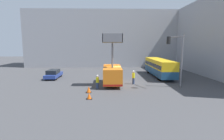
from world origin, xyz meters
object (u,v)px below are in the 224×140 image
at_px(road_worker_directing, 133,77).
at_px(parked_car_curbside, 54,74).
at_px(traffic_cone_mid_road, 89,96).
at_px(road_worker_near_truck, 97,82).
at_px(traffic_light_pole, 178,53).
at_px(utility_truck, 112,73).
at_px(city_bus, 159,66).
at_px(traffic_cone_near_truck, 89,90).

relative_size(road_worker_directing, parked_car_curbside, 0.41).
relative_size(traffic_cone_mid_road, parked_car_curbside, 0.14).
xyz_separation_m(road_worker_near_truck, parked_car_curbside, (-7.63, 7.17, -0.15)).
relative_size(traffic_light_pole, road_worker_near_truck, 3.78).
bearing_deg(traffic_cone_mid_road, road_worker_directing, 50.42).
relative_size(traffic_light_pole, road_worker_directing, 3.49).
relative_size(traffic_light_pole, traffic_cone_mid_road, 10.16).
relative_size(utility_truck, road_worker_directing, 3.56).
bearing_deg(traffic_cone_mid_road, parked_car_curbside, 121.72).
xyz_separation_m(city_bus, road_worker_directing, (-5.42, -6.02, -0.79)).
xyz_separation_m(city_bus, road_worker_near_truck, (-10.33, -8.54, -0.88)).
height_order(road_worker_near_truck, road_worker_directing, road_worker_directing).
relative_size(traffic_cone_near_truck, traffic_cone_mid_road, 1.08).
height_order(road_worker_near_truck, traffic_cone_mid_road, road_worker_near_truck).
relative_size(city_bus, road_worker_directing, 5.63).
relative_size(city_bus, parked_car_curbside, 2.31).
bearing_deg(city_bus, traffic_cone_near_truck, 116.01).
relative_size(city_bus, traffic_light_pole, 1.61).
distance_m(utility_truck, road_worker_near_truck, 3.04).
bearing_deg(road_worker_directing, road_worker_near_truck, -99.33).
bearing_deg(road_worker_directing, traffic_light_pole, 28.66).
distance_m(traffic_light_pole, road_worker_directing, 6.63).
height_order(utility_truck, parked_car_curbside, utility_truck).
bearing_deg(road_worker_directing, traffic_cone_near_truck, -90.54).
height_order(utility_truck, road_worker_directing, utility_truck).
bearing_deg(road_worker_near_truck, traffic_cone_mid_road, -76.39).
bearing_deg(utility_truck, parked_car_curbside, 152.72).
bearing_deg(utility_truck, city_bus, 36.79).
bearing_deg(traffic_cone_near_truck, utility_truck, 54.37).
bearing_deg(parked_car_curbside, road_worker_near_truck, -43.21).
relative_size(road_worker_near_truck, traffic_cone_mid_road, 2.68).
bearing_deg(road_worker_near_truck, road_worker_directing, 49.27).
bearing_deg(utility_truck, road_worker_directing, 5.24).
bearing_deg(road_worker_near_truck, utility_truck, 71.68).
distance_m(utility_truck, road_worker_directing, 3.08).
relative_size(road_worker_directing, traffic_cone_mid_road, 2.91).
bearing_deg(parked_car_curbside, city_bus, 4.38).
xyz_separation_m(utility_truck, road_worker_directing, (3.00, 0.27, -0.63)).
distance_m(road_worker_near_truck, traffic_cone_near_truck, 2.03).
bearing_deg(traffic_light_pole, traffic_cone_near_truck, -170.32).
xyz_separation_m(road_worker_near_truck, traffic_cone_near_truck, (-0.93, -1.72, -0.55)).
xyz_separation_m(road_worker_directing, traffic_cone_mid_road, (-5.53, -6.69, -0.67)).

